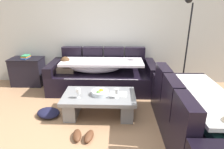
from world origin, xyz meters
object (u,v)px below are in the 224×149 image
at_px(couch_along_wall, 101,75).
at_px(book_stack_on_cabinet, 26,57).
at_px(floor_lamp, 186,40).
at_px(crumpled_garment, 48,113).
at_px(open_magazine, 118,94).
at_px(pair_of_shoes, 83,136).
at_px(couch_near_window, 196,117).
at_px(wine_glass_near_left, 78,91).
at_px(wine_glass_near_right, 117,92).
at_px(side_cabinet, 28,72).
at_px(coffee_table, 99,102).
at_px(fruit_bowl, 100,93).

bearing_deg(couch_along_wall, book_stack_on_cabinet, 172.37).
distance_m(floor_lamp, crumpled_garment, 2.96).
xyz_separation_m(open_magazine, book_stack_on_cabinet, (-2.10, 1.27, 0.29)).
bearing_deg(pair_of_shoes, book_stack_on_cabinet, 129.84).
xyz_separation_m(couch_near_window, floor_lamp, (0.28, 1.60, 0.78)).
xyz_separation_m(open_magazine, crumpled_garment, (-1.18, -0.09, -0.33)).
relative_size(open_magazine, pair_of_shoes, 0.84).
xyz_separation_m(couch_along_wall, wine_glass_near_left, (-0.26, -1.19, 0.16)).
bearing_deg(couch_along_wall, wine_glass_near_right, -73.37).
bearing_deg(side_cabinet, open_magazine, -31.13).
bearing_deg(wine_glass_near_left, pair_of_shoes, -74.74).
height_order(couch_along_wall, coffee_table, couch_along_wall).
xyz_separation_m(wine_glass_near_left, pair_of_shoes, (0.14, -0.51, -0.45)).
xyz_separation_m(book_stack_on_cabinet, floor_lamp, (3.45, -0.27, 0.44)).
xyz_separation_m(wine_glass_near_right, book_stack_on_cabinet, (-2.08, 1.41, 0.18)).
height_order(couch_along_wall, crumpled_garment, couch_along_wall).
bearing_deg(side_cabinet, fruit_bowl, -35.57).
bearing_deg(book_stack_on_cabinet, floor_lamp, -4.39).
distance_m(wine_glass_near_left, open_magazine, 0.66).
bearing_deg(couch_along_wall, pair_of_shoes, -94.04).
bearing_deg(side_cabinet, wine_glass_near_left, -43.93).
bearing_deg(book_stack_on_cabinet, pair_of_shoes, -50.16).
xyz_separation_m(couch_near_window, coffee_table, (-1.39, 0.57, -0.10)).
xyz_separation_m(wine_glass_near_right, side_cabinet, (-2.08, 1.40, -0.17)).
relative_size(wine_glass_near_right, crumpled_garment, 0.42).
bearing_deg(floor_lamp, open_magazine, -143.27).
relative_size(couch_along_wall, couch_near_window, 1.14).
bearing_deg(open_magazine, couch_near_window, -24.20).
distance_m(couch_along_wall, floor_lamp, 1.90).
distance_m(couch_along_wall, couch_near_window, 2.18).
xyz_separation_m(fruit_bowl, book_stack_on_cabinet, (-1.80, 1.29, 0.26)).
xyz_separation_m(couch_near_window, pair_of_shoes, (-1.56, -0.06, -0.29)).
bearing_deg(wine_glass_near_right, crumpled_garment, 177.61).
xyz_separation_m(couch_along_wall, book_stack_on_cabinet, (-1.73, 0.23, 0.34)).
bearing_deg(couch_near_window, crumpled_garment, 77.45).
relative_size(wine_glass_near_right, pair_of_shoes, 0.50).
bearing_deg(side_cabinet, couch_along_wall, -7.48).
xyz_separation_m(coffee_table, floor_lamp, (1.67, 1.03, 0.88)).
bearing_deg(coffee_table, wine_glass_near_right, -21.52).
bearing_deg(wine_glass_near_left, book_stack_on_cabinet, 135.96).
xyz_separation_m(wine_glass_near_right, open_magazine, (0.02, 0.13, -0.11)).
distance_m(couch_near_window, wine_glass_near_left, 1.77).
bearing_deg(coffee_table, floor_lamp, 31.54).
relative_size(couch_along_wall, side_cabinet, 3.16).
height_order(fruit_bowl, crumpled_garment, fruit_bowl).
relative_size(side_cabinet, pair_of_shoes, 2.16).
xyz_separation_m(coffee_table, pair_of_shoes, (-0.18, -0.63, -0.19)).
relative_size(book_stack_on_cabinet, pair_of_shoes, 0.72).
bearing_deg(wine_glass_near_right, coffee_table, 158.48).
bearing_deg(wine_glass_near_right, couch_along_wall, 106.63).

